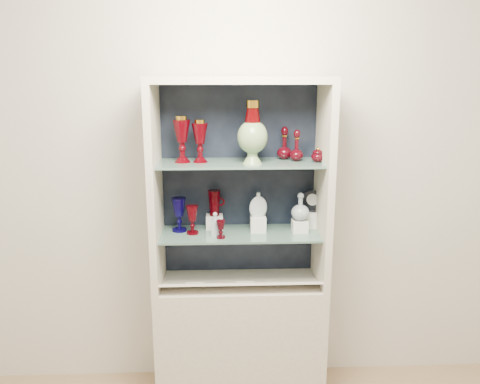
{
  "coord_description": "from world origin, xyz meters",
  "views": [
    {
      "loc": [
        -0.11,
        -1.06,
        1.92
      ],
      "look_at": [
        0.0,
        1.53,
        1.3
      ],
      "focal_mm": 35.0,
      "sensor_mm": 36.0,
      "label": 1
    }
  ],
  "objects_px": {
    "pedestal_lamp_left": "(200,141)",
    "pedestal_lamp_right": "(182,139)",
    "cobalt_goblet": "(179,215)",
    "clear_square_bottle": "(215,224)",
    "ruby_goblet_tall": "(192,220)",
    "clear_round_decanter": "(300,207)",
    "lidded_bowl": "(318,155)",
    "cameo_medallion": "(313,200)",
    "ruby_pitcher": "(214,203)",
    "ruby_decanter_a": "(297,143)",
    "ruby_decanter_b": "(284,142)",
    "flat_flask": "(258,204)",
    "enamel_urn": "(253,132)",
    "ruby_goblet_small": "(221,229)"
  },
  "relations": [
    {
      "from": "pedestal_lamp_left",
      "to": "pedestal_lamp_right",
      "type": "distance_m",
      "value": 0.1
    },
    {
      "from": "cobalt_goblet",
      "to": "ruby_goblet_tall",
      "type": "height_order",
      "value": "cobalt_goblet"
    },
    {
      "from": "ruby_decanter_b",
      "to": "flat_flask",
      "type": "xyz_separation_m",
      "value": [
        -0.15,
        -0.06,
        -0.36
      ]
    },
    {
      "from": "pedestal_lamp_right",
      "to": "ruby_goblet_small",
      "type": "relative_size",
      "value": 2.52
    },
    {
      "from": "lidded_bowl",
      "to": "clear_round_decanter",
      "type": "distance_m",
      "value": 0.33
    },
    {
      "from": "ruby_goblet_tall",
      "to": "cameo_medallion",
      "type": "xyz_separation_m",
      "value": [
        0.72,
        0.09,
        0.09
      ]
    },
    {
      "from": "cobalt_goblet",
      "to": "clear_square_bottle",
      "type": "distance_m",
      "value": 0.23
    },
    {
      "from": "enamel_urn",
      "to": "pedestal_lamp_right",
      "type": "bearing_deg",
      "value": 171.85
    },
    {
      "from": "lidded_bowl",
      "to": "cameo_medallion",
      "type": "xyz_separation_m",
      "value": [
        0.0,
        0.1,
        -0.29
      ]
    },
    {
      "from": "flat_flask",
      "to": "ruby_pitcher",
      "type": "bearing_deg",
      "value": 150.88
    },
    {
      "from": "ruby_goblet_tall",
      "to": "enamel_urn",
      "type": "bearing_deg",
      "value": -6.5
    },
    {
      "from": "ruby_pitcher",
      "to": "clear_square_bottle",
      "type": "bearing_deg",
      "value": -82.74
    },
    {
      "from": "flat_flask",
      "to": "cameo_medallion",
      "type": "height_order",
      "value": "flat_flask"
    },
    {
      "from": "enamel_urn",
      "to": "ruby_decanter_b",
      "type": "relative_size",
      "value": 1.7
    },
    {
      "from": "clear_square_bottle",
      "to": "clear_round_decanter",
      "type": "height_order",
      "value": "clear_round_decanter"
    },
    {
      "from": "ruby_pitcher",
      "to": "flat_flask",
      "type": "bearing_deg",
      "value": -10.72
    },
    {
      "from": "ruby_goblet_small",
      "to": "lidded_bowl",
      "type": "bearing_deg",
      "value": 7.62
    },
    {
      "from": "ruby_goblet_small",
      "to": "cameo_medallion",
      "type": "distance_m",
      "value": 0.59
    },
    {
      "from": "clear_round_decanter",
      "to": "ruby_decanter_b",
      "type": "bearing_deg",
      "value": 138.14
    },
    {
      "from": "pedestal_lamp_left",
      "to": "cameo_medallion",
      "type": "relative_size",
      "value": 1.72
    },
    {
      "from": "enamel_urn",
      "to": "ruby_goblet_small",
      "type": "height_order",
      "value": "enamel_urn"
    },
    {
      "from": "enamel_urn",
      "to": "cobalt_goblet",
      "type": "relative_size",
      "value": 1.71
    },
    {
      "from": "clear_round_decanter",
      "to": "ruby_goblet_tall",
      "type": "bearing_deg",
      "value": -178.96
    },
    {
      "from": "enamel_urn",
      "to": "flat_flask",
      "type": "distance_m",
      "value": 0.43
    },
    {
      "from": "lidded_bowl",
      "to": "cobalt_goblet",
      "type": "height_order",
      "value": "lidded_bowl"
    },
    {
      "from": "flat_flask",
      "to": "clear_round_decanter",
      "type": "bearing_deg",
      "value": -17.66
    },
    {
      "from": "pedestal_lamp_right",
      "to": "clear_square_bottle",
      "type": "bearing_deg",
      "value": -16.92
    },
    {
      "from": "ruby_decanter_a",
      "to": "ruby_pitcher",
      "type": "distance_m",
      "value": 0.6
    },
    {
      "from": "cobalt_goblet",
      "to": "ruby_pitcher",
      "type": "distance_m",
      "value": 0.22
    },
    {
      "from": "ruby_goblet_tall",
      "to": "clear_round_decanter",
      "type": "height_order",
      "value": "clear_round_decanter"
    },
    {
      "from": "clear_round_decanter",
      "to": "enamel_urn",
      "type": "bearing_deg",
      "value": -169.98
    },
    {
      "from": "ruby_decanter_b",
      "to": "lidded_bowl",
      "type": "xyz_separation_m",
      "value": [
        0.18,
        -0.1,
        -0.06
      ]
    },
    {
      "from": "ruby_goblet_small",
      "to": "cameo_medallion",
      "type": "xyz_separation_m",
      "value": [
        0.55,
        0.17,
        0.12
      ]
    },
    {
      "from": "pedestal_lamp_right",
      "to": "ruby_pitcher",
      "type": "distance_m",
      "value": 0.44
    },
    {
      "from": "cameo_medallion",
      "to": "enamel_urn",
      "type": "bearing_deg",
      "value": -146.55
    },
    {
      "from": "ruby_decanter_b",
      "to": "flat_flask",
      "type": "bearing_deg",
      "value": -157.77
    },
    {
      "from": "clear_square_bottle",
      "to": "flat_flask",
      "type": "bearing_deg",
      "value": 14.99
    },
    {
      "from": "ruby_decanter_a",
      "to": "ruby_goblet_tall",
      "type": "height_order",
      "value": "ruby_decanter_a"
    },
    {
      "from": "pedestal_lamp_left",
      "to": "cobalt_goblet",
      "type": "xyz_separation_m",
      "value": [
        -0.13,
        0.04,
        -0.44
      ]
    },
    {
      "from": "lidded_bowl",
      "to": "cameo_medallion",
      "type": "distance_m",
      "value": 0.31
    },
    {
      "from": "pedestal_lamp_right",
      "to": "lidded_bowl",
      "type": "distance_m",
      "value": 0.77
    },
    {
      "from": "ruby_decanter_b",
      "to": "pedestal_lamp_right",
      "type": "bearing_deg",
      "value": -172.65
    },
    {
      "from": "pedestal_lamp_left",
      "to": "pedestal_lamp_right",
      "type": "bearing_deg",
      "value": 179.19
    },
    {
      "from": "ruby_pitcher",
      "to": "cameo_medallion",
      "type": "height_order",
      "value": "cameo_medallion"
    },
    {
      "from": "ruby_pitcher",
      "to": "cameo_medallion",
      "type": "distance_m",
      "value": 0.59
    },
    {
      "from": "ruby_decanter_a",
      "to": "clear_round_decanter",
      "type": "xyz_separation_m",
      "value": [
        0.03,
        -0.02,
        -0.37
      ]
    },
    {
      "from": "ruby_goblet_tall",
      "to": "clear_square_bottle",
      "type": "bearing_deg",
      "value": -16.0
    },
    {
      "from": "ruby_decanter_a",
      "to": "ruby_goblet_tall",
      "type": "bearing_deg",
      "value": -177.15
    },
    {
      "from": "ruby_decanter_a",
      "to": "ruby_pitcher",
      "type": "bearing_deg",
      "value": 171.39
    },
    {
      "from": "ruby_decanter_b",
      "to": "flat_flask",
      "type": "height_order",
      "value": "ruby_decanter_b"
    }
  ]
}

